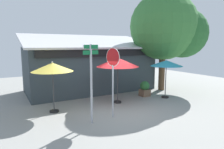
# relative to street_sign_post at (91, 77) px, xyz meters

# --- Properties ---
(ground_plane) EXTENTS (28.00, 28.00, 0.10)m
(ground_plane) POSITION_rel_street_sign_post_xyz_m (2.08, 0.98, -2.00)
(ground_plane) COLOR gray
(cafe_building) EXTENTS (9.10, 4.64, 4.03)m
(cafe_building) POSITION_rel_street_sign_post_xyz_m (2.44, 5.83, -0.31)
(cafe_building) COLOR #333D42
(cafe_building) RESTS_ON ground
(street_sign_post) EXTENTS (0.76, 0.82, 3.23)m
(street_sign_post) POSITION_rel_street_sign_post_xyz_m (0.00, 0.00, 0.00)
(street_sign_post) COLOR #A8AAB2
(street_sign_post) RESTS_ON ground
(stop_sign) EXTENTS (0.22, 0.79, 3.09)m
(stop_sign) POSITION_rel_street_sign_post_xyz_m (1.12, 0.21, 0.23)
(stop_sign) COLOR #A8AAB2
(stop_sign) RESTS_ON ground
(patio_umbrella_mustard_left) EXTENTS (1.93, 1.93, 2.46)m
(patio_umbrella_mustard_left) POSITION_rel_street_sign_post_xyz_m (-1.03, 2.15, 0.21)
(patio_umbrella_mustard_left) COLOR black
(patio_umbrella_mustard_left) RESTS_ON ground
(patio_umbrella_crimson_center) EXTENTS (2.33, 2.33, 2.60)m
(patio_umbrella_crimson_center) POSITION_rel_street_sign_post_xyz_m (2.45, 2.02, 0.32)
(patio_umbrella_crimson_center) COLOR black
(patio_umbrella_crimson_center) RESTS_ON ground
(patio_umbrella_teal_right) EXTENTS (1.94, 1.94, 2.38)m
(patio_umbrella_teal_right) POSITION_rel_street_sign_post_xyz_m (5.57, 1.52, 0.16)
(patio_umbrella_teal_right) COLOR black
(patio_umbrella_teal_right) RESTS_ON ground
(shade_tree) EXTENTS (5.31, 4.64, 6.82)m
(shade_tree) POSITION_rel_street_sign_post_xyz_m (7.28, 3.14, 2.41)
(shade_tree) COLOR brown
(shade_tree) RESTS_ON ground
(sidewalk_planter) EXTENTS (0.59, 0.59, 0.96)m
(sidewalk_planter) POSITION_rel_street_sign_post_xyz_m (4.72, 2.45, -1.46)
(sidewalk_planter) COLOR brown
(sidewalk_planter) RESTS_ON ground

